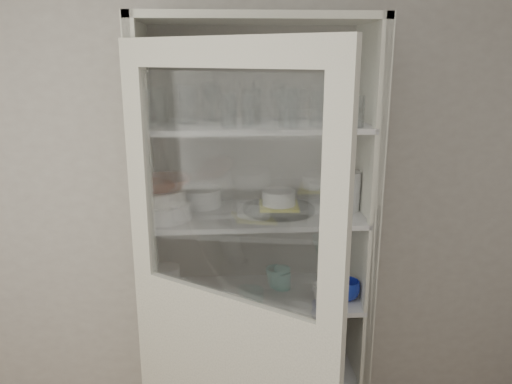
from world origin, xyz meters
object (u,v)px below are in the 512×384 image
(mug_teal, at_px, (277,277))
(mug_white, at_px, (323,294))
(cupboard_door, at_px, (229,350))
(cream_bowl, at_px, (164,196))
(terracotta_bowl, at_px, (163,183))
(goblet_3, at_px, (303,101))
(mug_blue, at_px, (347,290))
(glass_platter, at_px, (279,209))
(plate_stack_front, at_px, (164,211))
(yellow_trivet, at_px, (279,206))
(white_ramekin, at_px, (279,197))
(pantry_cabinet, at_px, (255,271))
(white_canister, at_px, (168,281))
(plate_stack_back, at_px, (200,197))
(goblet_0, at_px, (211,99))
(tin_box, at_px, (283,360))
(goblet_2, at_px, (279,98))
(goblet_1, at_px, (213,102))
(cream_dish, at_px, (245,359))
(teal_jar, at_px, (282,278))
(grey_bowl_stack, at_px, (347,191))
(measuring_cups, at_px, (178,298))

(mug_teal, relative_size, mug_white, 1.05)
(cupboard_door, xyz_separation_m, cream_bowl, (-0.26, 0.41, 0.49))
(cream_bowl, bearing_deg, terracotta_bowl, 0.00)
(goblet_3, distance_m, mug_blue, 0.88)
(glass_platter, xyz_separation_m, mug_teal, (-0.00, 0.05, -0.36))
(plate_stack_front, relative_size, yellow_trivet, 1.32)
(goblet_3, height_order, plate_stack_front, goblet_3)
(cream_bowl, xyz_separation_m, terracotta_bowl, (0.00, 0.00, 0.06))
(plate_stack_front, xyz_separation_m, mug_teal, (0.50, 0.13, -0.39))
(white_ramekin, bearing_deg, pantry_cabinet, 150.48)
(white_canister, bearing_deg, mug_teal, 5.68)
(cupboard_door, relative_size, mug_blue, 17.17)
(plate_stack_back, distance_m, white_ramekin, 0.38)
(goblet_0, height_order, plate_stack_back, goblet_0)
(cream_bowl, height_order, yellow_trivet, cream_bowl)
(goblet_3, height_order, terracotta_bowl, goblet_3)
(terracotta_bowl, distance_m, yellow_trivet, 0.53)
(goblet_3, bearing_deg, plate_stack_back, -179.12)
(terracotta_bowl, bearing_deg, pantry_cabinet, 18.89)
(white_ramekin, relative_size, tin_box, 0.70)
(yellow_trivet, distance_m, mug_teal, 0.38)
(plate_stack_front, bearing_deg, white_canister, 97.56)
(plate_stack_back, relative_size, white_canister, 1.43)
(goblet_2, height_order, plate_stack_back, goblet_2)
(mug_white, bearing_deg, goblet_1, 150.47)
(goblet_0, height_order, goblet_1, goblet_0)
(cream_dish, relative_size, tin_box, 1.15)
(glass_platter, distance_m, yellow_trivet, 0.02)
(mug_blue, height_order, mug_white, same)
(teal_jar, relative_size, cream_dish, 0.40)
(cream_bowl, relative_size, mug_blue, 1.63)
(pantry_cabinet, distance_m, cream_bowl, 0.60)
(goblet_3, bearing_deg, grey_bowl_stack, -32.70)
(goblet_3, relative_size, yellow_trivet, 0.92)
(grey_bowl_stack, xyz_separation_m, white_canister, (-0.82, 0.01, -0.42))
(cream_bowl, relative_size, mug_white, 1.93)
(yellow_trivet, xyz_separation_m, mug_white, (0.19, -0.13, -0.38))
(goblet_3, height_order, teal_jar, goblet_3)
(goblet_3, xyz_separation_m, grey_bowl_stack, (0.19, -0.12, -0.39))
(goblet_2, xyz_separation_m, white_ramekin, (-0.01, -0.10, -0.43))
(goblet_1, relative_size, cream_dish, 0.68)
(goblet_1, xyz_separation_m, cream_dish, (0.13, -0.06, -1.25))
(plate_stack_back, distance_m, yellow_trivet, 0.38)
(measuring_cups, distance_m, white_canister, 0.11)
(goblet_3, relative_size, plate_stack_back, 0.80)
(mug_white, xyz_separation_m, teal_jar, (-0.16, 0.16, 0.00))
(pantry_cabinet, height_order, goblet_3, pantry_cabinet)
(glass_platter, bearing_deg, white_ramekin, 0.00)
(pantry_cabinet, height_order, mug_white, pantry_cabinet)
(cream_bowl, xyz_separation_m, mug_white, (0.69, -0.05, -0.45))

